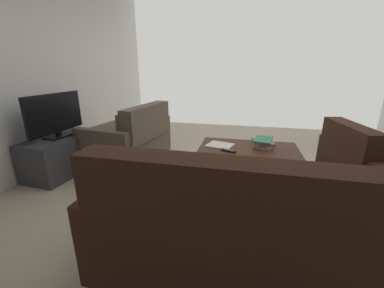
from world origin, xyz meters
TOP-DOWN VIEW (x-y plane):
  - ground_plane at (0.00, 0.00)m, footprint 5.34×5.80m
  - wall_right at (2.67, 0.00)m, footprint 0.12×5.80m
  - sofa_main at (-0.02, 1.39)m, footprint 2.00×0.85m
  - loveseat_near at (1.63, -0.34)m, footprint 0.96×1.25m
  - coffee_table at (0.02, 0.06)m, footprint 1.08×0.67m
  - tv_stand at (2.32, 0.21)m, footprint 0.53×0.94m
  - flat_tv at (2.32, 0.21)m, footprint 0.22×0.80m
  - armchair_side at (-1.23, 0.10)m, footprint 1.02×1.09m
  - book_stack at (-0.14, -0.06)m, footprint 0.25×0.33m
  - tv_remote at (0.23, 0.21)m, footprint 0.16×0.10m
  - loose_magazine at (0.34, 0.02)m, footprint 0.34×0.31m

SIDE VIEW (x-z plane):
  - ground_plane at x=0.00m, z-range -0.01..0.00m
  - tv_stand at x=2.32m, z-range 0.00..0.48m
  - armchair_side at x=-1.23m, z-range -0.06..0.73m
  - loveseat_near at x=1.63m, z-range -0.06..0.77m
  - coffee_table at x=0.02m, z-range 0.16..0.61m
  - sofa_main at x=-0.02m, z-range -0.07..0.84m
  - loose_magazine at x=0.34m, z-range 0.45..0.46m
  - tv_remote at x=0.23m, z-range 0.45..0.47m
  - book_stack at x=-0.14m, z-range 0.45..0.54m
  - flat_tv at x=2.32m, z-range 0.49..1.02m
  - wall_right at x=2.67m, z-range 0.00..2.77m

